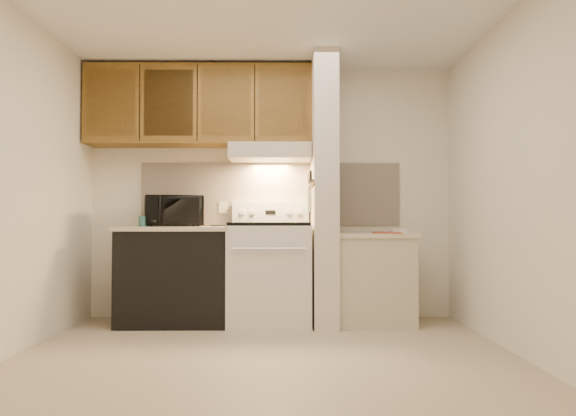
{
  "coord_description": "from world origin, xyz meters",
  "views": [
    {
      "loc": [
        0.13,
        -3.67,
        0.95
      ],
      "look_at": [
        0.17,
        0.75,
        1.07
      ],
      "focal_mm": 32.0,
      "sensor_mm": 36.0,
      "label": 1
    }
  ],
  "objects": [
    {
      "name": "outlet",
      "position": [
        -0.48,
        1.48,
        1.1
      ],
      "size": [
        0.08,
        0.01,
        0.12
      ],
      "primitive_type": "cube",
      "color": "beige",
      "rests_on": "backsplash"
    },
    {
      "name": "upper_cabinets",
      "position": [
        -0.69,
        1.32,
        2.08
      ],
      "size": [
        2.18,
        0.33,
        0.77
      ],
      "primitive_type": "cube",
      "color": "brown",
      "rests_on": "wall_back"
    },
    {
      "name": "backsplash",
      "position": [
        0.0,
        1.49,
        1.24
      ],
      "size": [
        2.6,
        0.02,
        0.63
      ],
      "primitive_type": "cube",
      "color": "white",
      "rests_on": "wall_back"
    },
    {
      "name": "range_display",
      "position": [
        0.0,
        1.4,
        1.05
      ],
      "size": [
        0.1,
        0.01,
        0.04
      ],
      "primitive_type": "cube",
      "color": "black",
      "rests_on": "range_backguard"
    },
    {
      "name": "knife_blade_d",
      "position": [
        0.38,
        1.19,
        1.22
      ],
      "size": [
        0.01,
        0.04,
        0.16
      ],
      "primitive_type": "cube",
      "color": "silver",
      "rests_on": "knife_strip"
    },
    {
      "name": "cab_gap_b",
      "position": [
        -0.69,
        1.16,
        2.08
      ],
      "size": [
        0.01,
        0.01,
        0.73
      ],
      "primitive_type": "cube",
      "color": "black",
      "rests_on": "upper_cabinets"
    },
    {
      "name": "spoon_rest",
      "position": [
        -0.48,
        1.34,
        0.92
      ],
      "size": [
        0.22,
        0.13,
        0.01
      ],
      "primitive_type": "cube",
      "rotation": [
        0.0,
        0.0,
        -0.35
      ],
      "color": "black",
      "rests_on": "left_countertop"
    },
    {
      "name": "left_countertop",
      "position": [
        -0.88,
        1.17,
        0.89
      ],
      "size": [
        1.04,
        0.67,
        0.04
      ],
      "primitive_type": "cube",
      "color": "beige",
      "rests_on": "dishwasher_front"
    },
    {
      "name": "dishwasher_front",
      "position": [
        -0.88,
        1.17,
        0.43
      ],
      "size": [
        1.0,
        0.63,
        0.87
      ],
      "primitive_type": "cube",
      "color": "black",
      "rests_on": "floor"
    },
    {
      "name": "wall_back",
      "position": [
        0.0,
        1.5,
        1.25
      ],
      "size": [
        3.6,
        2.5,
        0.02
      ],
      "primitive_type": "cube",
      "rotation": [
        1.57,
        0.0,
        0.0
      ],
      "color": "white",
      "rests_on": "floor"
    },
    {
      "name": "cab_gap_c",
      "position": [
        -0.14,
        1.16,
        2.08
      ],
      "size": [
        0.01,
        0.01,
        0.73
      ],
      "primitive_type": "cube",
      "color": "black",
      "rests_on": "upper_cabinets"
    },
    {
      "name": "pillar_trim",
      "position": [
        0.39,
        1.15,
        1.3
      ],
      "size": [
        0.01,
        0.7,
        0.04
      ],
      "primitive_type": "cube",
      "color": "brown",
      "rests_on": "partition_pillar"
    },
    {
      "name": "knife_blade_c",
      "position": [
        0.38,
        1.11,
        1.2
      ],
      "size": [
        0.01,
        0.04,
        0.2
      ],
      "primitive_type": "cube",
      "color": "silver",
      "rests_on": "knife_strip"
    },
    {
      "name": "hood_lip",
      "position": [
        0.0,
        1.07,
        1.58
      ],
      "size": [
        0.78,
        0.04,
        0.06
      ],
      "primitive_type": "cube",
      "color": "beige",
      "rests_on": "range_hood"
    },
    {
      "name": "partition_pillar",
      "position": [
        0.51,
        1.15,
        1.25
      ],
      "size": [
        0.22,
        0.7,
        2.5
      ],
      "primitive_type": "cube",
      "color": "beige",
      "rests_on": "floor"
    },
    {
      "name": "white_box",
      "position": [
        1.19,
        1.05,
        0.87
      ],
      "size": [
        0.15,
        0.11,
        0.04
      ],
      "primitive_type": "cube",
      "rotation": [
        0.0,
        0.0,
        0.1
      ],
      "color": "white",
      "rests_on": "right_countertop"
    },
    {
      "name": "range_knob_left_inner",
      "position": [
        -0.18,
        1.4,
        1.05
      ],
      "size": [
        0.05,
        0.02,
        0.05
      ],
      "primitive_type": "cylinder",
      "rotation": [
        1.57,
        0.0,
        0.0
      ],
      "color": "silver",
      "rests_on": "range_backguard"
    },
    {
      "name": "red_folder",
      "position": [
        1.07,
        1.0,
        0.86
      ],
      "size": [
        0.27,
        0.35,
        0.01
      ],
      "primitive_type": "cube",
      "rotation": [
        0.0,
        0.0,
        -0.1
      ],
      "color": "#99391F",
      "rests_on": "right_countertop"
    },
    {
      "name": "teal_jar",
      "position": [
        -1.16,
        1.06,
        0.96
      ],
      "size": [
        0.11,
        0.11,
        0.1
      ],
      "primitive_type": "cylinder",
      "rotation": [
        0.0,
        0.0,
        0.26
      ],
      "color": "#275B58",
      "rests_on": "left_countertop"
    },
    {
      "name": "cab_door_b",
      "position": [
        -0.96,
        1.17,
        2.08
      ],
      "size": [
        0.46,
        0.01,
        0.63
      ],
      "primitive_type": "cube",
      "color": "brown",
      "rests_on": "upper_cabinets"
    },
    {
      "name": "range_knob_right_inner",
      "position": [
        0.18,
        1.4,
        1.05
      ],
      "size": [
        0.05,
        0.02,
        0.05
      ],
      "primitive_type": "cylinder",
      "rotation": [
        1.57,
        0.0,
        0.0
      ],
      "color": "silver",
      "rests_on": "range_backguard"
    },
    {
      "name": "range_body",
      "position": [
        0.0,
        1.16,
        0.46
      ],
      "size": [
        0.76,
        0.65,
        0.92
      ],
      "primitive_type": "cube",
      "color": "silver",
      "rests_on": "floor"
    },
    {
      "name": "knife_blade_b",
      "position": [
        0.38,
        1.03,
        1.21
      ],
      "size": [
        0.01,
        0.04,
        0.18
      ],
      "primitive_type": "cube",
      "color": "silver",
      "rests_on": "knife_strip"
    },
    {
      "name": "right_cab_base",
      "position": [
        0.97,
        1.15,
        0.4
      ],
      "size": [
        0.7,
        0.6,
        0.81
      ],
      "primitive_type": "cube",
      "color": "beige",
      "rests_on": "floor"
    },
    {
      "name": "cooktop",
      "position": [
        0.0,
        1.16,
        0.94
      ],
      "size": [
        0.74,
        0.64,
        0.03
      ],
      "primitive_type": "cube",
      "color": "black",
      "rests_on": "range_body"
    },
    {
      "name": "range_hood",
      "position": [
        0.0,
        1.28,
        1.62
      ],
      "size": [
        0.78,
        0.44,
        0.15
      ],
      "primitive_type": "cube",
      "color": "beige",
      "rests_on": "upper_cabinets"
    },
    {
      "name": "oven_mitt",
      "position": [
        0.38,
        1.32,
        1.18
      ],
      "size": [
        0.03,
        0.11,
        0.25
      ],
      "primitive_type": "cube",
      "color": "gray",
      "rests_on": "partition_pillar"
    },
    {
      "name": "cab_door_a",
      "position": [
        -1.51,
        1.17,
        2.08
      ],
      "size": [
        0.46,
        0.01,
        0.63
      ],
      "primitive_type": "cube",
      "color": "brown",
      "rests_on": "upper_cabinets"
    },
    {
      "name": "microwave",
      "position": [
        -0.93,
        1.26,
        1.06
      ],
      "size": [
        0.62,
        0.51,
        0.3
      ],
      "primitive_type": "imported",
      "rotation": [
        0.0,
        0.0,
        0.31
      ],
      "color": "black",
      "rests_on": "left_countertop"
    },
    {
      "name": "ceiling",
      "position": [
        0.0,
        0.0,
        2.5
      ],
      "size": [
        3.6,
        3.6,
        0.0
      ],
      "primitive_type": "plane",
      "rotation": [
        3.14,
        0.0,
        0.0
      ],
      "color": "white",
      "rests_on": "wall_back"
    },
    {
      "name": "right_countertop",
      "position": [
        0.97,
        1.15,
        0.83
      ],
      "size": [
        0.74,
        0.64,
        0.04
      ],
      "primitive_type": "cube",
      "color": "beige",
      "rests_on": "right_cab_base"
    },
    {
      "name": "knife_handle_d",
      "position": [
        0.38,
        1.18,
        1.37
      ],
      "size": [
        0.02,
        0.02,
        0.1
      ],
      "primitive_type": "cylinder",
      "color": "black",
      "rests_on": "knife_strip"
    },
    {
      "name": "range_backguard",
      "position": [
        0.0,
        1.44,
        1.05
      ],
      "size": [
        0.76,
        0.08,
        0.2
      ],
      "primitive_type": "cube",
      "color": "silver",
      "rests_on": "range_body"
    },
    {
      "name": "wall_left",
      "position": [
        -1.8,
        0.0,
        1.25
      ],
      "size": [
        0.02,
        3.0,
        2.5
      ],
      "primitive_type": "cube",
      "color": "white",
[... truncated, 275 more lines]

